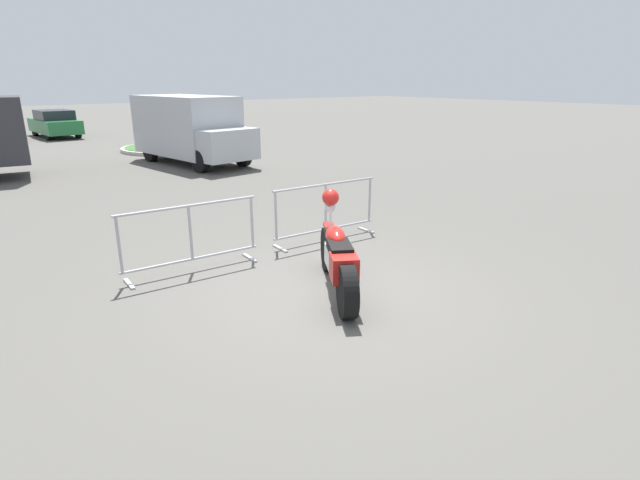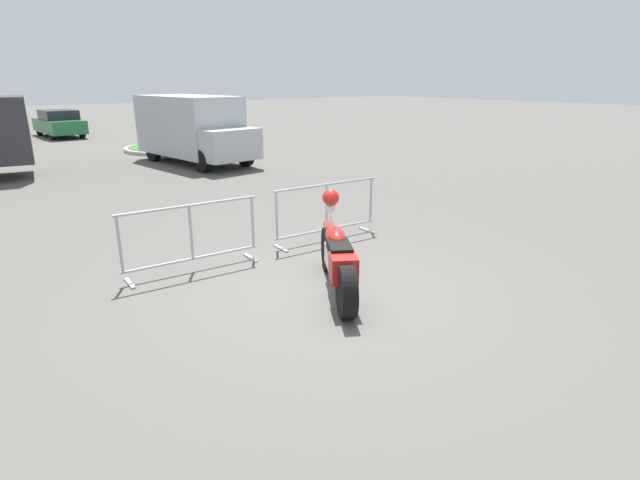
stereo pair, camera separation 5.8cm
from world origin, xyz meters
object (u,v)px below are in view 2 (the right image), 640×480
object	(u,v)px
crowd_barrier_near	(191,237)
parked_car_green	(59,123)
crowd_barrier_far	(327,211)
pedestrian	(185,121)
delivery_van	(193,128)
motorcycle	(337,257)

from	to	relation	value
crowd_barrier_near	parked_car_green	distance (m)	22.07
crowd_barrier_near	parked_car_green	xyz separation A→B (m)	(2.21, 21.96, 0.14)
crowd_barrier_far	pedestrian	distance (m)	17.27
crowd_barrier_near	crowd_barrier_far	world-z (taller)	same
crowd_barrier_far	delivery_van	world-z (taller)	delivery_van
delivery_van	pedestrian	size ratio (longest dim) A/B	3.09
motorcycle	pedestrian	size ratio (longest dim) A/B	1.24
parked_car_green	delivery_van	bearing A→B (deg)	-173.94
delivery_van	pedestrian	world-z (taller)	delivery_van
parked_car_green	motorcycle	bearing A→B (deg)	173.88
motorcycle	parked_car_green	distance (m)	23.93
crowd_barrier_near	parked_car_green	world-z (taller)	parked_car_green
motorcycle	crowd_barrier_far	distance (m)	2.35
motorcycle	pedestrian	world-z (taller)	pedestrian
motorcycle	crowd_barrier_far	xyz separation A→B (m)	(1.31, 1.95, 0.05)
motorcycle	delivery_van	distance (m)	12.25
crowd_barrier_far	parked_car_green	world-z (taller)	parked_car_green
delivery_van	pedestrian	bearing A→B (deg)	151.91
crowd_barrier_near	crowd_barrier_far	distance (m)	2.63
crowd_barrier_near	pedestrian	size ratio (longest dim) A/B	1.30
pedestrian	parked_car_green	bearing A→B (deg)	47.35
delivery_van	parked_car_green	xyz separation A→B (m)	(-2.13, 12.06, -0.55)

